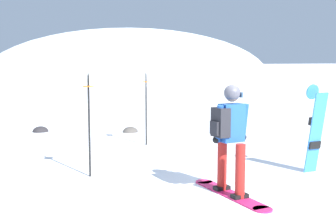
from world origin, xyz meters
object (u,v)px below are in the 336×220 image
object	(u,v)px
snowboarder_main	(230,137)
spare_snowboard	(315,129)
piste_marker_near	(89,117)
rock_mid	(130,132)
piste_marker_far	(146,103)
rock_dark	(41,132)

from	to	relation	value
snowboarder_main	spare_snowboard	world-z (taller)	snowboarder_main
piste_marker_near	rock_mid	distance (m)	4.98
rock_mid	piste_marker_near	bearing A→B (deg)	-118.26
piste_marker_far	rock_dark	size ratio (longest dim) A/B	3.98
snowboarder_main	rock_mid	bearing A→B (deg)	84.18
piste_marker_near	rock_mid	bearing A→B (deg)	61.74
rock_dark	piste_marker_near	bearing A→B (deg)	-89.49
piste_marker_near	piste_marker_far	xyz separation A→B (m)	(2.01, 2.31, -0.04)
snowboarder_main	piste_marker_near	xyz separation A→B (m)	(-1.66, 1.99, 0.16)
snowboarder_main	rock_mid	world-z (taller)	snowboarder_main
snowboarder_main	piste_marker_near	bearing A→B (deg)	129.91
spare_snowboard	piste_marker_near	xyz separation A→B (m)	(-3.82, 1.49, 0.24)
spare_snowboard	rock_mid	xyz separation A→B (m)	(-1.51, 5.78, -0.83)
spare_snowboard	piste_marker_far	world-z (taller)	piste_marker_far
snowboarder_main	piste_marker_near	distance (m)	2.60
piste_marker_far	rock_dark	bearing A→B (deg)	123.52
spare_snowboard	rock_dark	bearing A→B (deg)	119.19
piste_marker_far	spare_snowboard	bearing A→B (deg)	-64.65
piste_marker_near	rock_dark	bearing A→B (deg)	90.51
piste_marker_near	piste_marker_far	world-z (taller)	piste_marker_near
piste_marker_near	piste_marker_far	size ratio (longest dim) A/B	1.04
snowboarder_main	spare_snowboard	size ratio (longest dim) A/B	1.12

